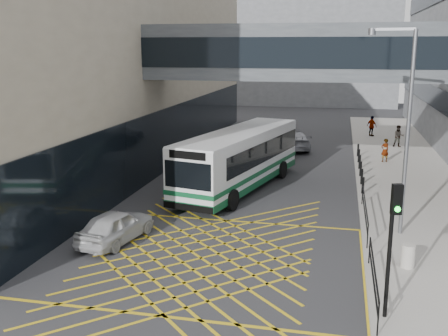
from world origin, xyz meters
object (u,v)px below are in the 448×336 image
Objects in this scene: bus at (240,158)px; car_dark at (277,147)px; pedestrian_c at (372,126)px; pedestrian_a at (385,150)px; traffic_light at (393,232)px; pedestrian_b at (399,136)px; car_white at (116,226)px; litter_bin at (408,256)px; car_silver at (293,139)px; street_lamp at (404,120)px.

bus is 9.58m from car_dark.
car_dark is at bearing 97.61° from bus.
pedestrian_a is at bearing 136.01° from pedestrian_c.
traffic_light is 2.55× the size of pedestrian_a.
pedestrian_b reaches higher than car_dark.
pedestrian_a is at bearing 149.65° from car_dark.
car_white reaches higher than litter_bin.
car_white is 11.33m from litter_bin.
car_silver reaches higher than car_white.
car_white is 19.25m from car_dark.
pedestrian_b is at bearing 97.96° from street_lamp.
car_silver is at bearing -171.14° from pedestrian_b.
traffic_light is (5.96, -23.15, 2.12)m from car_dark.
car_dark is 2.41× the size of pedestrian_c.
bus is 6.79× the size of pedestrian_c.
litter_bin is at bearing 58.14° from traffic_light.
car_white is at bearing 139.51° from traffic_light.
bus is 12.62m from litter_bin.
bus is at bearing -99.46° from car_white.
traffic_light is 0.48× the size of street_lamp.
street_lamp is at bearing 65.62° from traffic_light.
pedestrian_a reaches higher than car_white.
pedestrian_b is at bearing 66.57° from traffic_light.
bus reaches higher than pedestrian_b.
car_silver is at bearing 90.82° from pedestrian_c.
street_lamp is 20.76m from pedestrian_b.
pedestrian_a is at bearing 58.04° from bus.
car_silver is 2.95× the size of pedestrian_b.
bus is 1.43× the size of street_lamp.
traffic_light is at bearing -104.47° from litter_bin.
car_dark is at bearing 109.94° from litter_bin.
pedestrian_c is at bearing -148.52° from car_dark.
pedestrian_a is (6.58, -4.02, 0.17)m from car_silver.
pedestrian_a is (8.41, 8.33, -0.80)m from bus.
pedestrian_a is at bearing 131.92° from car_silver.
street_lamp is at bearing -99.59° from pedestrian_b.
bus is 9.94m from car_white.
bus is 15.36m from traffic_light.
pedestrian_b is at bearing 176.10° from car_silver.
car_silver is 9.10m from pedestrian_c.
litter_bin is (7.92, -9.75, -1.18)m from bus.
pedestrian_b reaches higher than car_silver.
car_white is 2.72× the size of pedestrian_a.
pedestrian_c is at bearing 106.53° from pedestrian_b.
bus is 7.58× the size of pedestrian_a.
car_silver is (5.23, 21.63, 0.09)m from car_white.
car_silver is 3.16× the size of pedestrian_a.
litter_bin is (11.32, -0.47, -0.11)m from car_white.
street_lamp is (0.93, 7.56, 2.14)m from traffic_light.
traffic_light is at bearing -49.89° from bus.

